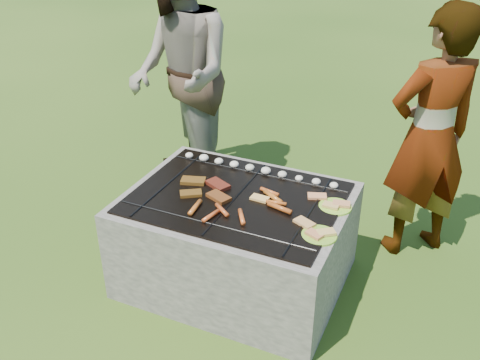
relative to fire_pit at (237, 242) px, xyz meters
The scene contains 10 objects.
lawn 0.28m from the fire_pit, ahead, with size 60.00×60.00×0.00m, color #234310.
fire_pit is the anchor object (origin of this frame).
mushrooms 0.49m from the fire_pit, 95.99° to the left, with size 1.05×0.06×0.04m.
pork_slabs 0.40m from the fire_pit, behind, with size 0.40×0.30×0.02m.
sausages 0.37m from the fire_pit, 40.66° to the right, with size 0.54×0.47×0.03m.
bread_on_grate 0.49m from the fire_pit, ahead, with size 0.44×0.40×0.02m.
plate_far 0.67m from the fire_pit, 13.96° to the left, with size 0.25×0.25×0.03m.
plate_near 0.67m from the fire_pit, 17.28° to the right, with size 0.24×0.24×0.03m.
cook 1.38m from the fire_pit, 40.45° to the left, with size 0.61×0.40×1.67m, color gray.
bystander 1.42m from the fire_pit, 134.50° to the left, with size 0.94×0.73×1.94m, color #A5968A.
Camera 1 is at (1.13, -2.46, 2.23)m, focal length 40.00 mm.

